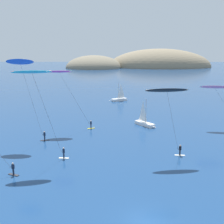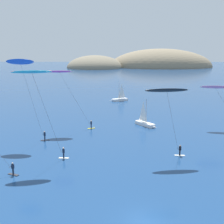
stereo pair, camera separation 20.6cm
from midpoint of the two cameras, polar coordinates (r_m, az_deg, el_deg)
The scene contains 9 objects.
ground_plane at distance 28.37m, azimuth 7.12°, elevation -21.43°, with size 600.00×600.00×0.00m, color navy.
headland_island at distance 238.59m, azimuth 6.92°, elevation 9.05°, with size 119.18×59.66×30.14m.
sailboat_near at distance 58.88m, azimuth 6.75°, elevation -2.21°, with size 4.39×5.30×5.70m.
sailboat_far at distance 85.95m, azimuth 1.22°, elevation 2.70°, with size 5.75×3.47×5.70m.
kitesurfer_black at distance 41.00m, azimuth 11.17°, elevation 3.30°, with size 6.45×1.84×10.43m.
kitesurfer_cyan at distance 39.75m, azimuth -15.57°, elevation 6.38°, with size 7.24×2.45×13.09m.
kitesurfer_blue at distance 49.40m, azimuth -17.95°, elevation 8.48°, with size 6.49×1.54×14.26m.
kitesurfer_magenta at distance 54.94m, azimuth -10.32°, elevation 7.21°, with size 9.17×2.37×11.81m.
kitesurfer_pink at distance 60.11m, azimuth 20.39°, elevation 4.19°, with size 8.75×2.03×8.67m.
Camera 1 is at (-2.96, -23.26, 15.99)m, focal length 45.00 mm.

